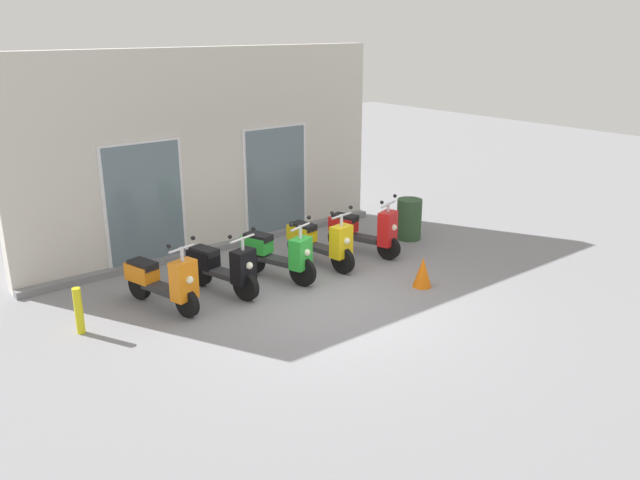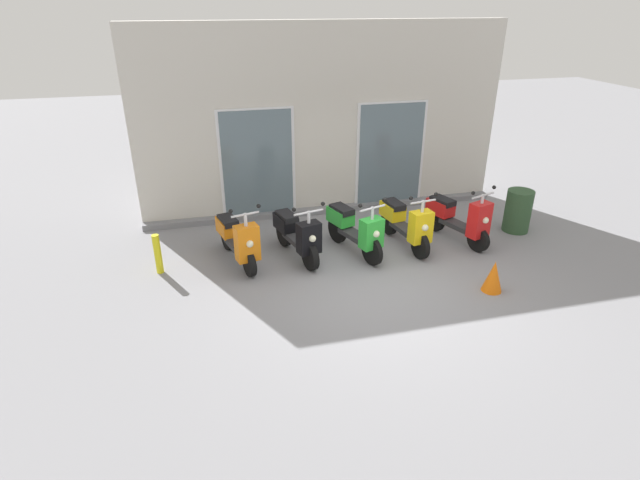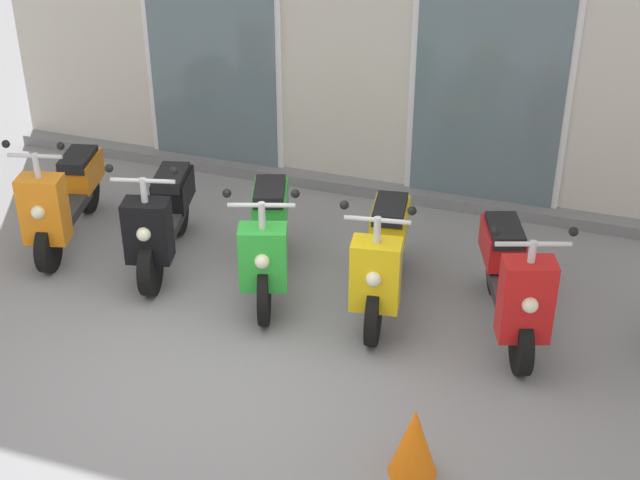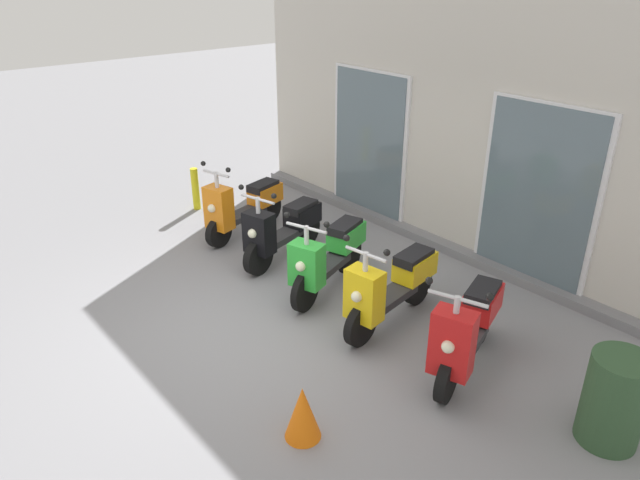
{
  "view_description": "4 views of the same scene",
  "coord_description": "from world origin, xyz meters",
  "px_view_note": "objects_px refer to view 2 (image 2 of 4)",
  "views": [
    {
      "loc": [
        -6.04,
        -7.54,
        4.26
      ],
      "look_at": [
        0.46,
        0.54,
        0.79
      ],
      "focal_mm": 36.43,
      "sensor_mm": 36.0,
      "label": 1
    },
    {
      "loc": [
        -2.59,
        -6.68,
        4.2
      ],
      "look_at": [
        -0.78,
        0.59,
        0.61
      ],
      "focal_mm": 28.24,
      "sensor_mm": 36.0,
      "label": 2
    },
    {
      "loc": [
        2.62,
        -5.06,
        4.28
      ],
      "look_at": [
        0.59,
        0.78,
        0.77
      ],
      "focal_mm": 51.37,
      "sensor_mm": 36.0,
      "label": 3
    },
    {
      "loc": [
        4.75,
        -3.03,
        3.73
      ],
      "look_at": [
        0.1,
        0.92,
        0.8
      ],
      "focal_mm": 32.85,
      "sensor_mm": 36.0,
      "label": 4
    }
  ],
  "objects_px": {
    "scooter_black": "(297,234)",
    "scooter_yellow": "(405,222)",
    "scooter_green": "(354,228)",
    "scooter_red": "(459,218)",
    "trash_bin": "(518,211)",
    "curb_bollard": "(158,254)",
    "traffic_cone": "(493,276)",
    "scooter_orange": "(237,239)"
  },
  "relations": [
    {
      "from": "scooter_yellow",
      "to": "trash_bin",
      "type": "distance_m",
      "value": 2.45
    },
    {
      "from": "scooter_yellow",
      "to": "traffic_cone",
      "type": "xyz_separation_m",
      "value": [
        0.73,
        -1.85,
        -0.22
      ]
    },
    {
      "from": "scooter_yellow",
      "to": "curb_bollard",
      "type": "bearing_deg",
      "value": 179.46
    },
    {
      "from": "scooter_orange",
      "to": "trash_bin",
      "type": "relative_size",
      "value": 1.85
    },
    {
      "from": "curb_bollard",
      "to": "scooter_black",
      "type": "bearing_deg",
      "value": 0.06
    },
    {
      "from": "scooter_yellow",
      "to": "scooter_red",
      "type": "bearing_deg",
      "value": -2.64
    },
    {
      "from": "scooter_red",
      "to": "traffic_cone",
      "type": "xyz_separation_m",
      "value": [
        -0.33,
        -1.8,
        -0.23
      ]
    },
    {
      "from": "scooter_green",
      "to": "scooter_red",
      "type": "bearing_deg",
      "value": -0.04
    },
    {
      "from": "scooter_green",
      "to": "curb_bollard",
      "type": "bearing_deg",
      "value": 178.5
    },
    {
      "from": "scooter_green",
      "to": "scooter_black",
      "type": "bearing_deg",
      "value": 174.97
    },
    {
      "from": "trash_bin",
      "to": "curb_bollard",
      "type": "distance_m",
      "value": 6.86
    },
    {
      "from": "scooter_green",
      "to": "trash_bin",
      "type": "height_order",
      "value": "scooter_green"
    },
    {
      "from": "scooter_yellow",
      "to": "scooter_red",
      "type": "xyz_separation_m",
      "value": [
        1.06,
        -0.05,
        0.01
      ]
    },
    {
      "from": "scooter_red",
      "to": "curb_bollard",
      "type": "height_order",
      "value": "scooter_red"
    },
    {
      "from": "scooter_black",
      "to": "scooter_red",
      "type": "relative_size",
      "value": 1.02
    },
    {
      "from": "scooter_green",
      "to": "scooter_red",
      "type": "xyz_separation_m",
      "value": [
        2.06,
        -0.0,
        -0.0
      ]
    },
    {
      "from": "scooter_orange",
      "to": "trash_bin",
      "type": "height_order",
      "value": "scooter_orange"
    },
    {
      "from": "scooter_red",
      "to": "traffic_cone",
      "type": "relative_size",
      "value": 2.88
    },
    {
      "from": "scooter_orange",
      "to": "scooter_yellow",
      "type": "relative_size",
      "value": 0.97
    },
    {
      "from": "scooter_green",
      "to": "scooter_yellow",
      "type": "height_order",
      "value": "scooter_yellow"
    },
    {
      "from": "trash_bin",
      "to": "scooter_black",
      "type": "bearing_deg",
      "value": -179.07
    },
    {
      "from": "curb_bollard",
      "to": "traffic_cone",
      "type": "bearing_deg",
      "value": -20.16
    },
    {
      "from": "scooter_red",
      "to": "traffic_cone",
      "type": "height_order",
      "value": "scooter_red"
    },
    {
      "from": "scooter_yellow",
      "to": "trash_bin",
      "type": "bearing_deg",
      "value": 2.74
    },
    {
      "from": "scooter_orange",
      "to": "curb_bollard",
      "type": "relative_size",
      "value": 2.22
    },
    {
      "from": "scooter_orange",
      "to": "scooter_black",
      "type": "xyz_separation_m",
      "value": [
        1.04,
        -0.05,
        -0.01
      ]
    },
    {
      "from": "scooter_green",
      "to": "curb_bollard",
      "type": "xyz_separation_m",
      "value": [
        -3.42,
        0.09,
        -0.14
      ]
    },
    {
      "from": "scooter_red",
      "to": "curb_bollard",
      "type": "xyz_separation_m",
      "value": [
        -5.48,
        0.09,
        -0.14
      ]
    },
    {
      "from": "trash_bin",
      "to": "traffic_cone",
      "type": "height_order",
      "value": "trash_bin"
    },
    {
      "from": "scooter_red",
      "to": "trash_bin",
      "type": "xyz_separation_m",
      "value": [
        1.38,
        0.17,
        -0.07
      ]
    },
    {
      "from": "scooter_orange",
      "to": "scooter_red",
      "type": "xyz_separation_m",
      "value": [
        4.14,
        -0.14,
        0.03
      ]
    },
    {
      "from": "traffic_cone",
      "to": "scooter_black",
      "type": "bearing_deg",
      "value": 145.71
    },
    {
      "from": "scooter_black",
      "to": "traffic_cone",
      "type": "distance_m",
      "value": 3.36
    },
    {
      "from": "scooter_yellow",
      "to": "traffic_cone",
      "type": "distance_m",
      "value": 2.0
    },
    {
      "from": "scooter_black",
      "to": "curb_bollard",
      "type": "relative_size",
      "value": 2.19
    },
    {
      "from": "scooter_black",
      "to": "scooter_yellow",
      "type": "bearing_deg",
      "value": -1.24
    },
    {
      "from": "scooter_yellow",
      "to": "curb_bollard",
      "type": "xyz_separation_m",
      "value": [
        -4.42,
        0.04,
        -0.13
      ]
    },
    {
      "from": "scooter_black",
      "to": "traffic_cone",
      "type": "height_order",
      "value": "scooter_black"
    },
    {
      "from": "trash_bin",
      "to": "traffic_cone",
      "type": "relative_size",
      "value": 1.62
    },
    {
      "from": "curb_bollard",
      "to": "traffic_cone",
      "type": "height_order",
      "value": "curb_bollard"
    },
    {
      "from": "scooter_yellow",
      "to": "trash_bin",
      "type": "xyz_separation_m",
      "value": [
        2.44,
        0.12,
        -0.06
      ]
    },
    {
      "from": "scooter_black",
      "to": "curb_bollard",
      "type": "distance_m",
      "value": 2.38
    }
  ]
}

